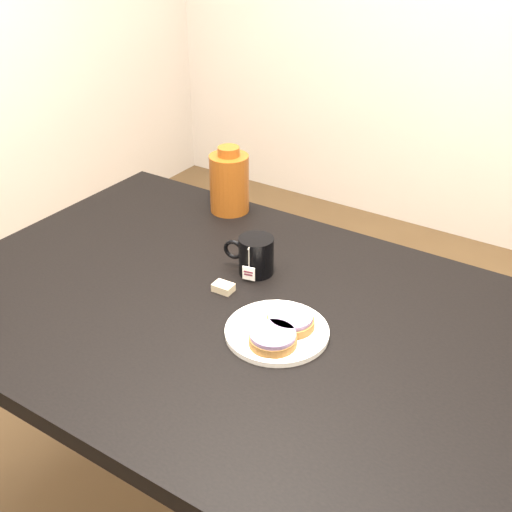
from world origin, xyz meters
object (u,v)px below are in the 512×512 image
at_px(mug, 255,255).
at_px(table, 246,342).
at_px(teabag_pouch, 223,287).
at_px(bagel_back, 290,321).
at_px(bagel_package, 229,182).
at_px(plate, 277,331).
at_px(bagel_front, 273,338).

bearing_deg(mug, table, -75.70).
relative_size(mug, teabag_pouch, 2.86).
bearing_deg(teabag_pouch, mug, 81.57).
bearing_deg(table, mug, 116.28).
height_order(table, bagel_back, bagel_back).
bearing_deg(teabag_pouch, bagel_package, 123.25).
bearing_deg(plate, teabag_pouch, 159.36).
distance_m(bagel_back, bagel_package, 0.57).
bearing_deg(plate, bagel_package, 134.77).
bearing_deg(bagel_front, table, 146.41).
relative_size(bagel_back, bagel_front, 0.92).
xyz_separation_m(bagel_front, mug, (-0.18, 0.22, 0.02)).
relative_size(plate, bagel_package, 1.14).
distance_m(table, plate, 0.14).
relative_size(plate, bagel_back, 2.10).
bearing_deg(bagel_package, mug, -44.51).
distance_m(bagel_back, mug, 0.24).
relative_size(plate, mug, 1.63).
xyz_separation_m(bagel_back, bagel_package, (-0.42, 0.38, 0.06)).
xyz_separation_m(plate, mug, (-0.17, 0.17, 0.04)).
height_order(table, teabag_pouch, teabag_pouch).
height_order(bagel_front, bagel_package, bagel_package).
bearing_deg(table, plate, -18.37).
bearing_deg(plate, mug, 133.77).
bearing_deg(table, bagel_back, -3.46).
height_order(bagel_back, bagel_package, bagel_package).
bearing_deg(bagel_package, plate, -45.23).
bearing_deg(teabag_pouch, bagel_front, -29.34).
relative_size(table, bagel_front, 12.83).
bearing_deg(table, bagel_front, -33.59).
bearing_deg(teabag_pouch, table, -23.12).
relative_size(table, teabag_pouch, 31.11).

